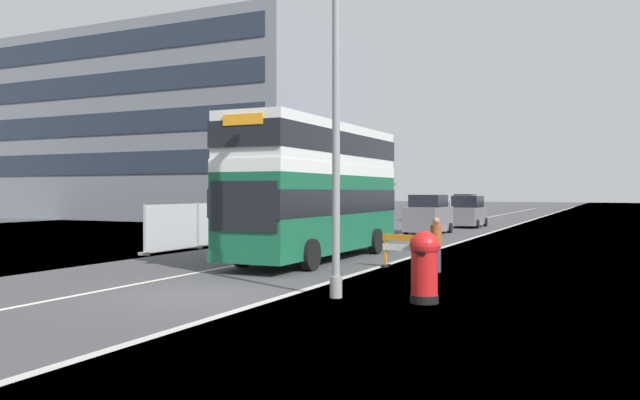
% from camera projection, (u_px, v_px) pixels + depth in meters
% --- Properties ---
extents(ground, '(140.00, 280.00, 0.10)m').
position_uv_depth(ground, '(221.00, 297.00, 15.11)').
color(ground, '#424244').
extents(double_decker_bus, '(2.85, 10.30, 4.88)m').
position_uv_depth(double_decker_bus, '(317.00, 188.00, 23.09)').
color(double_decker_bus, '#145638').
rests_on(double_decker_bus, ground).
extents(lamppost_foreground, '(0.29, 0.70, 7.81)m').
position_uv_depth(lamppost_foreground, '(336.00, 139.00, 14.71)').
color(lamppost_foreground, gray).
rests_on(lamppost_foreground, ground).
extents(red_pillar_postbox, '(0.66, 0.66, 1.60)m').
position_uv_depth(red_pillar_postbox, '(424.00, 264.00, 14.08)').
color(red_pillar_postbox, black).
rests_on(red_pillar_postbox, ground).
extents(roadworks_barrier, '(1.84, 0.66, 1.08)m').
position_uv_depth(roadworks_barrier, '(409.00, 247.00, 20.35)').
color(roadworks_barrier, orange).
rests_on(roadworks_barrier, ground).
extents(construction_site_fence, '(0.44, 27.40, 2.00)m').
position_uv_depth(construction_site_fence, '(304.00, 218.00, 36.79)').
color(construction_site_fence, '#A8AAAD').
rests_on(construction_site_fence, ground).
extents(car_oncoming_near, '(2.10, 4.13, 2.28)m').
position_uv_depth(car_oncoming_near, '(428.00, 215.00, 37.08)').
color(car_oncoming_near, slate).
rests_on(car_oncoming_near, ground).
extents(car_receding_mid, '(2.08, 4.48, 2.17)m').
position_uv_depth(car_receding_mid, '(468.00, 212.00, 44.02)').
color(car_receding_mid, slate).
rests_on(car_receding_mid, ground).
extents(car_receding_far, '(2.02, 4.03, 2.13)m').
position_uv_depth(car_receding_far, '(431.00, 209.00, 53.69)').
color(car_receding_far, maroon).
rests_on(car_receding_far, ground).
extents(car_far_side, '(1.98, 4.22, 2.21)m').
position_uv_depth(car_far_side, '(465.00, 206.00, 60.83)').
color(car_far_side, silver).
rests_on(car_far_side, ground).
extents(bare_tree_far_verge_near, '(2.64, 2.90, 5.04)m').
position_uv_depth(bare_tree_far_verge_near, '(379.00, 192.00, 60.10)').
color(bare_tree_far_verge_near, '#4C3D2D').
rests_on(bare_tree_far_verge_near, ground).
extents(bare_tree_far_verge_mid, '(3.35, 2.53, 4.41)m').
position_uv_depth(bare_tree_far_verge_mid, '(327.00, 192.00, 53.55)').
color(bare_tree_far_verge_mid, '#4C3D2D').
rests_on(bare_tree_far_verge_mid, ground).
extents(pedestrian_at_kerb, '(0.34, 0.34, 1.67)m').
position_uv_depth(pedestrian_at_kerb, '(436.00, 245.00, 19.42)').
color(pedestrian_at_kerb, '#2D3342').
rests_on(pedestrian_at_kerb, ground).
extents(backdrop_office_block, '(31.07, 16.75, 16.51)m').
position_uv_depth(backdrop_office_block, '(177.00, 130.00, 60.08)').
color(backdrop_office_block, gray).
rests_on(backdrop_office_block, ground).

